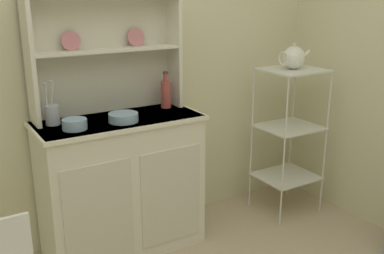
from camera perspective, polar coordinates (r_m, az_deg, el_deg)
wall_back at (r=2.81m, az=-11.74°, el=10.13°), size 3.84×0.05×2.50m
hutch_cabinet at (r=2.79m, az=-8.88°, el=-7.13°), size 0.98×0.45×0.85m
hutch_shelf_unit at (r=2.73m, az=-11.02°, el=10.12°), size 0.91×0.18×0.70m
bakers_rack at (r=3.25m, az=12.25°, el=0.32°), size 0.41×0.36×1.05m
bowl_mixing_large at (r=2.49m, az=-14.69°, el=0.35°), size 0.13×0.13×0.06m
bowl_floral_medium at (r=2.58m, az=-8.68°, el=1.22°), size 0.17×0.17×0.05m
jam_bottle at (r=2.85m, az=-3.35°, el=4.30°), size 0.06×0.06×0.23m
utensil_jar at (r=2.61m, az=-17.32°, el=1.54°), size 0.08×0.08×0.25m
porcelain_teapot at (r=3.15m, az=12.77°, el=8.59°), size 0.25×0.16×0.18m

